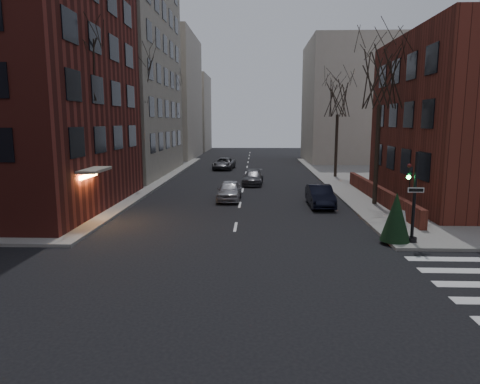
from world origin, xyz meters
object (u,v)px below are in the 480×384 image
(car_lane_silver, at_px, (229,190))
(sandwich_board, at_px, (398,218))
(car_lane_far, at_px, (224,164))
(tree_right_b, at_px, (338,99))
(tree_left_a, at_px, (75,65))
(tree_left_c, at_px, (170,99))
(traffic_signal, at_px, (413,203))
(streetlamp_far, at_px, (179,132))
(tree_right_a, at_px, (381,79))
(parked_sedan, at_px, (320,196))
(evergreen_shrub, at_px, (396,217))
(car_lane_gray, at_px, (253,178))
(streetlamp_near, at_px, (132,138))
(tree_left_b, at_px, (136,79))

(car_lane_silver, xyz_separation_m, sandwich_board, (9.04, -8.12, -0.06))
(car_lane_far, bearing_deg, tree_right_b, -27.38)
(tree_left_a, xyz_separation_m, tree_left_c, (0.00, 26.00, -0.44))
(tree_right_b, distance_m, car_lane_far, 15.21)
(traffic_signal, distance_m, tree_left_a, 18.66)
(sandwich_board, bearing_deg, streetlamp_far, 99.76)
(tree_right_a, bearing_deg, tree_right_b, 90.00)
(tree_left_c, distance_m, parked_sedan, 27.34)
(tree_right_a, bearing_deg, evergreen_shrub, -99.61)
(car_lane_silver, bearing_deg, evergreen_shrub, -51.29)
(traffic_signal, distance_m, car_lane_gray, 19.66)
(car_lane_gray, bearing_deg, evergreen_shrub, -66.74)
(car_lane_silver, distance_m, evergreen_shrub, 13.33)
(parked_sedan, xyz_separation_m, car_lane_silver, (-6.01, 2.01, -0.01))
(tree_left_c, distance_m, sandwich_board, 33.94)
(tree_left_c, xyz_separation_m, tree_right_a, (17.60, -22.00, 0.00))
(streetlamp_near, bearing_deg, streetlamp_far, 90.00)
(streetlamp_far, distance_m, car_lane_far, 7.17)
(evergreen_shrub, bearing_deg, car_lane_far, 108.22)
(tree_left_a, bearing_deg, streetlamp_far, 88.77)
(evergreen_shrub, bearing_deg, streetlamp_far, 115.26)
(car_lane_gray, bearing_deg, car_lane_silver, -98.44)
(traffic_signal, height_order, car_lane_gray, traffic_signal)
(traffic_signal, xyz_separation_m, tree_left_a, (-16.74, 5.01, 6.56))
(tree_left_c, xyz_separation_m, car_lane_silver, (8.00, -20.29, -7.35))
(parked_sedan, relative_size, evergreen_shrub, 1.89)
(traffic_signal, bearing_deg, streetlamp_far, 116.06)
(tree_left_c, height_order, car_lane_far, tree_left_c)
(traffic_signal, relative_size, car_lane_silver, 1.01)
(car_lane_gray, height_order, car_lane_far, car_lane_far)
(tree_right_b, relative_size, car_lane_gray, 2.19)
(streetlamp_near, height_order, parked_sedan, streetlamp_near)
(streetlamp_far, bearing_deg, parked_sedan, -61.10)
(tree_right_b, xyz_separation_m, sandwich_board, (-0.56, -20.41, -6.97))
(tree_right_b, distance_m, streetlamp_far, 20.01)
(streetlamp_near, bearing_deg, tree_left_a, -94.29)
(tree_right_a, bearing_deg, car_lane_far, 118.23)
(traffic_signal, height_order, streetlamp_far, streetlamp_far)
(tree_right_a, distance_m, parked_sedan, 8.18)
(tree_left_c, bearing_deg, tree_left_b, -90.00)
(car_lane_gray, bearing_deg, tree_left_b, -168.98)
(traffic_signal, xyz_separation_m, parked_sedan, (-2.72, 8.71, -1.22))
(tree_left_b, relative_size, streetlamp_far, 1.72)
(traffic_signal, height_order, sandwich_board, traffic_signal)
(tree_left_a, bearing_deg, tree_left_b, 90.00)
(tree_left_a, xyz_separation_m, streetlamp_near, (0.60, 8.00, -4.23))
(streetlamp_far, distance_m, evergreen_shrub, 36.45)
(tree_left_b, bearing_deg, car_lane_silver, -38.16)
(tree_left_b, relative_size, streetlamp_near, 1.72)
(streetlamp_near, xyz_separation_m, car_lane_silver, (7.40, -2.29, -3.56))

